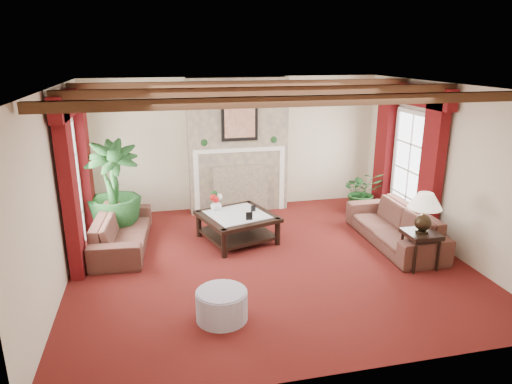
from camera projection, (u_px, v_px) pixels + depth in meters
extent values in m
plane|color=#4B0F0D|center=(268.00, 260.00, 7.25)|extent=(6.00, 6.00, 0.00)
plane|color=white|center=(270.00, 87.00, 6.45)|extent=(6.00, 6.00, 0.00)
cube|color=beige|center=(236.00, 144.00, 9.41)|extent=(6.00, 0.02, 2.70)
cube|color=beige|center=(56.00, 192.00, 6.22)|extent=(0.02, 5.50, 2.70)
cube|color=beige|center=(446.00, 168.00, 7.48)|extent=(0.02, 5.50, 2.70)
imported|color=#360E1A|center=(122.00, 225.00, 7.63)|extent=(2.14, 0.93, 0.80)
imported|color=#360E1A|center=(395.00, 220.00, 7.79)|extent=(2.18, 0.66, 0.85)
imported|color=black|center=(115.00, 209.00, 8.16)|extent=(1.35, 1.92, 0.95)
imported|color=black|center=(362.00, 196.00, 9.33)|extent=(1.04, 1.11, 0.69)
cylinder|color=#9893A7|center=(222.00, 305.00, 5.61)|extent=(0.64, 0.64, 0.37)
imported|color=silver|center=(216.00, 205.00, 8.08)|extent=(0.25, 0.26, 0.20)
imported|color=black|center=(253.00, 212.00, 7.63)|extent=(0.21, 0.20, 0.26)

